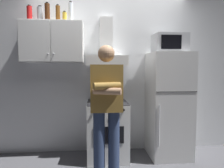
{
  "coord_description": "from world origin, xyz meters",
  "views": [
    {
      "loc": [
        -0.26,
        -2.79,
        1.38
      ],
      "look_at": [
        0.0,
        0.0,
        1.15
      ],
      "focal_mm": 32.94,
      "sensor_mm": 36.0,
      "label": 1
    }
  ],
  "objects_px": {
    "range_hood": "(107,53)",
    "refrigerator": "(168,105)",
    "bottle_soda_red": "(29,14)",
    "bottle_rum_dark": "(47,12)",
    "upper_cabinet": "(53,42)",
    "bottle_vodka_clear": "(71,13)",
    "stove_oven": "(107,130)",
    "person_standing": "(106,107)",
    "microwave": "(169,43)",
    "bottle_beer_brown": "(58,14)",
    "bottle_spice_jar": "(65,17)",
    "bottle_canister_steel": "(40,14)"
  },
  "relations": [
    {
      "from": "bottle_soda_red",
      "to": "refrigerator",
      "type": "bearing_deg",
      "value": -4.17
    },
    {
      "from": "bottle_vodka_clear",
      "to": "bottle_rum_dark",
      "type": "distance_m",
      "value": 0.34
    },
    {
      "from": "range_hood",
      "to": "refrigerator",
      "type": "xyz_separation_m",
      "value": [
        0.95,
        -0.13,
        -0.8
      ]
    },
    {
      "from": "range_hood",
      "to": "bottle_canister_steel",
      "type": "bearing_deg",
      "value": 177.82
    },
    {
      "from": "upper_cabinet",
      "to": "bottle_canister_steel",
      "type": "xyz_separation_m",
      "value": [
        -0.18,
        0.04,
        0.41
      ]
    },
    {
      "from": "upper_cabinet",
      "to": "microwave",
      "type": "height_order",
      "value": "upper_cabinet"
    },
    {
      "from": "range_hood",
      "to": "refrigerator",
      "type": "distance_m",
      "value": 1.25
    },
    {
      "from": "range_hood",
      "to": "bottle_canister_steel",
      "type": "xyz_separation_m",
      "value": [
        -0.98,
        0.04,
        0.56
      ]
    },
    {
      "from": "person_standing",
      "to": "bottle_soda_red",
      "type": "xyz_separation_m",
      "value": [
        -1.08,
        0.76,
        1.26
      ]
    },
    {
      "from": "upper_cabinet",
      "to": "stove_oven",
      "type": "xyz_separation_m",
      "value": [
        0.8,
        -0.13,
        -1.32
      ]
    },
    {
      "from": "microwave",
      "to": "bottle_beer_brown",
      "type": "bearing_deg",
      "value": 176.12
    },
    {
      "from": "bottle_soda_red",
      "to": "bottle_rum_dark",
      "type": "xyz_separation_m",
      "value": [
        0.27,
        -0.06,
        0.01
      ]
    },
    {
      "from": "microwave",
      "to": "bottle_canister_steel",
      "type": "bearing_deg",
      "value": 175.71
    },
    {
      "from": "upper_cabinet",
      "to": "stove_oven",
      "type": "relative_size",
      "value": 1.03
    },
    {
      "from": "refrigerator",
      "to": "microwave",
      "type": "distance_m",
      "value": 0.94
    },
    {
      "from": "person_standing",
      "to": "bottle_soda_red",
      "type": "relative_size",
      "value": 6.82
    },
    {
      "from": "stove_oven",
      "to": "bottle_beer_brown",
      "type": "xyz_separation_m",
      "value": [
        -0.72,
        0.13,
        1.74
      ]
    },
    {
      "from": "refrigerator",
      "to": "bottle_rum_dark",
      "type": "relative_size",
      "value": 5.97
    },
    {
      "from": "stove_oven",
      "to": "refrigerator",
      "type": "height_order",
      "value": "refrigerator"
    },
    {
      "from": "microwave",
      "to": "bottle_soda_red",
      "type": "height_order",
      "value": "bottle_soda_red"
    },
    {
      "from": "refrigerator",
      "to": "bottle_spice_jar",
      "type": "distance_m",
      "value": 2.05
    },
    {
      "from": "stove_oven",
      "to": "range_hood",
      "type": "relative_size",
      "value": 1.17
    },
    {
      "from": "person_standing",
      "to": "bottle_canister_steel",
      "type": "xyz_separation_m",
      "value": [
        -0.93,
        0.77,
        1.26
      ]
    },
    {
      "from": "person_standing",
      "to": "bottle_soda_red",
      "type": "height_order",
      "value": "bottle_soda_red"
    },
    {
      "from": "stove_oven",
      "to": "bottle_spice_jar",
      "type": "xyz_separation_m",
      "value": [
        -0.62,
        0.11,
        1.69
      ]
    },
    {
      "from": "range_hood",
      "to": "microwave",
      "type": "distance_m",
      "value": 0.97
    },
    {
      "from": "upper_cabinet",
      "to": "microwave",
      "type": "distance_m",
      "value": 1.75
    },
    {
      "from": "bottle_rum_dark",
      "to": "refrigerator",
      "type": "bearing_deg",
      "value": -2.86
    },
    {
      "from": "person_standing",
      "to": "bottle_spice_jar",
      "type": "height_order",
      "value": "bottle_spice_jar"
    },
    {
      "from": "person_standing",
      "to": "stove_oven",
      "type": "bearing_deg",
      "value": 85.28
    },
    {
      "from": "range_hood",
      "to": "upper_cabinet",
      "type": "bearing_deg",
      "value": -179.91
    },
    {
      "from": "bottle_vodka_clear",
      "to": "bottle_canister_steel",
      "type": "bearing_deg",
      "value": 179.61
    },
    {
      "from": "upper_cabinet",
      "to": "microwave",
      "type": "xyz_separation_m",
      "value": [
        1.75,
        -0.11,
        -0.01
      ]
    },
    {
      "from": "range_hood",
      "to": "bottle_canister_steel",
      "type": "height_order",
      "value": "bottle_canister_steel"
    },
    {
      "from": "upper_cabinet",
      "to": "bottle_soda_red",
      "type": "relative_size",
      "value": 3.74
    },
    {
      "from": "refrigerator",
      "to": "bottle_rum_dark",
      "type": "bearing_deg",
      "value": 177.14
    },
    {
      "from": "range_hood",
      "to": "bottle_soda_red",
      "type": "xyz_separation_m",
      "value": [
        -1.13,
        0.03,
        0.57
      ]
    },
    {
      "from": "upper_cabinet",
      "to": "range_hood",
      "type": "height_order",
      "value": "range_hood"
    },
    {
      "from": "person_standing",
      "to": "bottle_vodka_clear",
      "type": "relative_size",
      "value": 5.3
    },
    {
      "from": "refrigerator",
      "to": "bottle_vodka_clear",
      "type": "relative_size",
      "value": 5.17
    },
    {
      "from": "refrigerator",
      "to": "bottle_rum_dark",
      "type": "height_order",
      "value": "bottle_rum_dark"
    },
    {
      "from": "stove_oven",
      "to": "bottle_rum_dark",
      "type": "bearing_deg",
      "value": 173.97
    },
    {
      "from": "upper_cabinet",
      "to": "refrigerator",
      "type": "bearing_deg",
      "value": -4.07
    },
    {
      "from": "bottle_vodka_clear",
      "to": "person_standing",
      "type": "bearing_deg",
      "value": -57.7
    },
    {
      "from": "microwave",
      "to": "bottle_rum_dark",
      "type": "relative_size",
      "value": 1.79
    },
    {
      "from": "upper_cabinet",
      "to": "bottle_vodka_clear",
      "type": "bearing_deg",
      "value": 7.64
    },
    {
      "from": "bottle_beer_brown",
      "to": "bottle_rum_dark",
      "type": "bearing_deg",
      "value": -164.05
    },
    {
      "from": "bottle_soda_red",
      "to": "bottle_canister_steel",
      "type": "height_order",
      "value": "bottle_soda_red"
    },
    {
      "from": "bottle_soda_red",
      "to": "bottle_rum_dark",
      "type": "bearing_deg",
      "value": -12.82
    },
    {
      "from": "bottle_vodka_clear",
      "to": "bottle_soda_red",
      "type": "distance_m",
      "value": 0.6
    }
  ]
}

